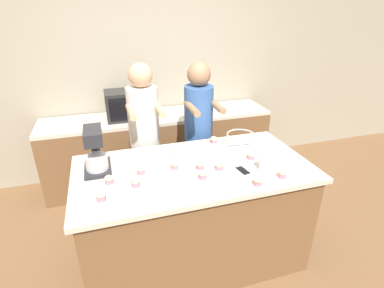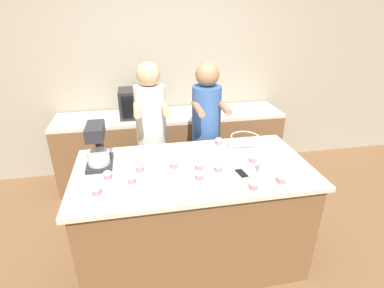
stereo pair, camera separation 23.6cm
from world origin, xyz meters
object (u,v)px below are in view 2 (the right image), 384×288
Objects in this scene: cupcake_0 at (282,179)px; cupcake_8 at (132,179)px; cupcake_3 at (174,164)px; cupcake_11 at (254,185)px; person_right at (206,136)px; cupcake_1 at (199,175)px; microwave_oven at (139,103)px; cupcake_4 at (140,167)px; cupcake_7 at (96,190)px; cupcake_10 at (108,174)px; cell_phone at (242,174)px; cupcake_5 at (253,158)px; small_plate at (188,192)px; person_left at (152,140)px; drinking_glass at (264,166)px; baking_tray at (197,150)px; cupcake_2 at (199,166)px; stand_mixer at (98,148)px; mixing_bowl at (245,143)px; cupcake_6 at (218,167)px; cupcake_9 at (219,141)px.

cupcake_0 is 1.00× the size of cupcake_8.
cupcake_3 is 1.00× the size of cupcake_11.
cupcake_1 is (-0.27, -0.90, 0.09)m from person_right.
microwave_oven is 7.26× the size of cupcake_4.
cupcake_7 is 1.00× the size of cupcake_10.
cell_phone is 0.24m from cupcake_5.
cupcake_1 is (0.12, 0.17, 0.02)m from small_plate.
cupcake_0 is at bearing -50.84° from person_left.
drinking_glass is (0.16, -0.02, 0.06)m from cell_phone.
baking_tray is 0.63m from drinking_glass.
cell_phone is at bearing 95.06° from cupcake_11.
cupcake_7 is at bearing 172.56° from cupcake_11.
cell_phone is 0.33m from cupcake_2.
microwave_oven is 1.75m from cupcake_7.
stand_mixer is at bearing -151.85° from person_right.
cupcake_10 is (-0.18, 0.10, 0.00)m from cupcake_8.
cupcake_0 is 1.00× the size of cupcake_4.
cupcake_1 and cupcake_2 have the same top height.
baking_tray is 0.79m from cupcake_0.
cupcake_7 reaches higher than small_plate.
baking_tray is 0.81m from cupcake_10.
cupcake_0 is 1.00× the size of cupcake_10.
mixing_bowl reaches higher than cupcake_1.
stand_mixer reaches higher than microwave_oven.
baking_tray is 0.52m from cell_phone.
cupcake_2 reaches higher than small_plate.
cell_phone is at bearing -15.06° from cupcake_4.
cupcake_3 is (-0.24, -0.25, 0.01)m from baking_tray.
microwave_oven reaches higher than cupcake_0.
drinking_glass is 2.00× the size of cupcake_6.
cupcake_0 is (0.09, -0.54, -0.05)m from mixing_bowl.
cupcake_3 is 0.65m from cupcake_11.
person_left is 0.71m from cupcake_4.
cupcake_7 is (-0.35, -1.71, -0.08)m from microwave_oven.
cell_phone is 2.39× the size of cupcake_9.
cupcake_7 is (-0.90, -0.15, 0.00)m from cupcake_6.
cupcake_6 is (0.28, 0.26, 0.02)m from small_plate.
cupcake_5 is at bearing 1.89° from cupcake_10.
cupcake_4 is (-0.14, -0.70, 0.08)m from person_left.
cupcake_8 is 0.96m from cupcake_9.
baking_tray is 2.83× the size of drinking_glass.
baking_tray is 5.67× the size of cupcake_6.
cupcake_6 reaches higher than cell_phone.
cupcake_5 is (-0.00, 0.20, -0.03)m from drinking_glass.
cell_phone is 2.39× the size of cupcake_7.
drinking_glass is at bearing -72.31° from cupcake_9.
cupcake_8 and cupcake_10 have the same top height.
small_plate is at bearing -80.81° from person_left.
cupcake_8 is (-1.07, 0.20, 0.00)m from cupcake_0.
cupcake_1 and cupcake_9 have the same top height.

